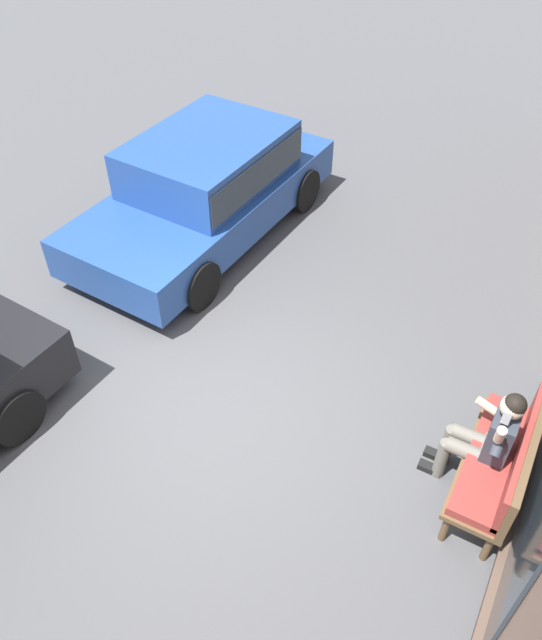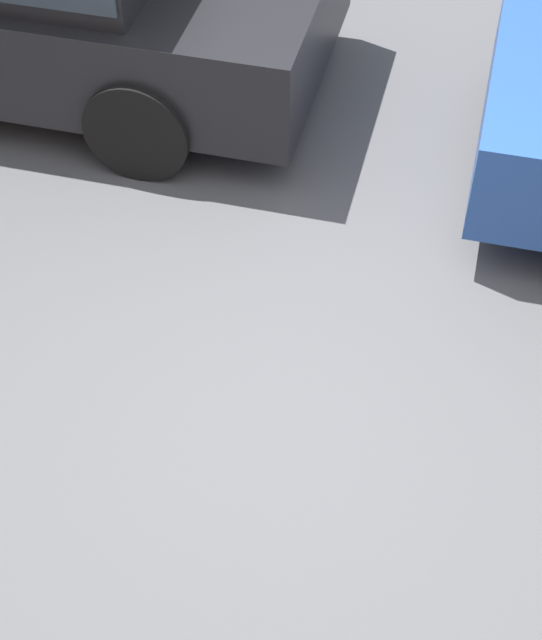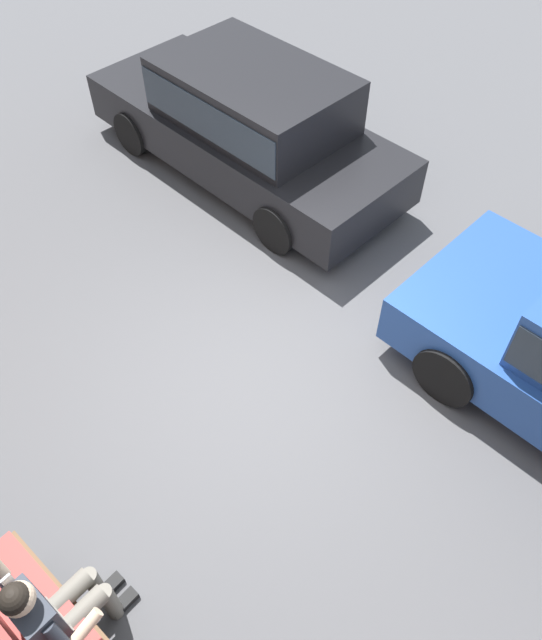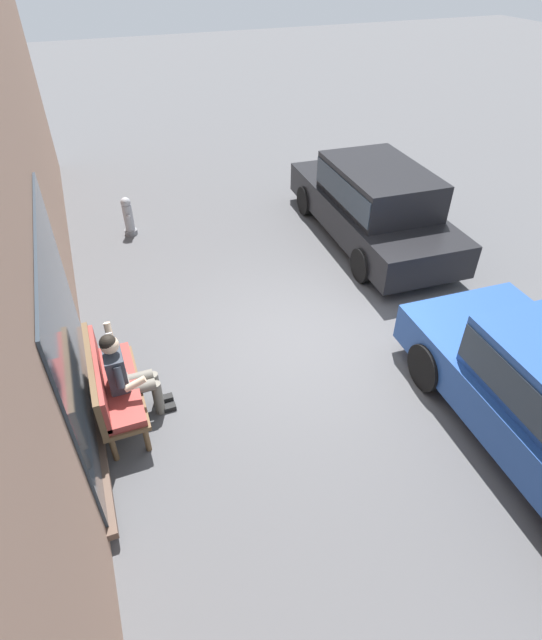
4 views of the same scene
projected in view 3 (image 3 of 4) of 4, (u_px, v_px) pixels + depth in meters
name	position (u px, v px, depth m)	size (l,w,h in m)	color
ground_plane	(255.00, 383.00, 6.40)	(60.00, 60.00, 0.00)	#4C4C4F
bench	(27.00, 635.00, 4.33)	(1.55, 0.55, 1.02)	brown
person_on_phone	(53.00, 609.00, 4.32)	(0.73, 0.74, 1.36)	#6B665B
parked_car_mid	(248.00, 119.00, 8.07)	(4.69, 2.06, 1.55)	black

